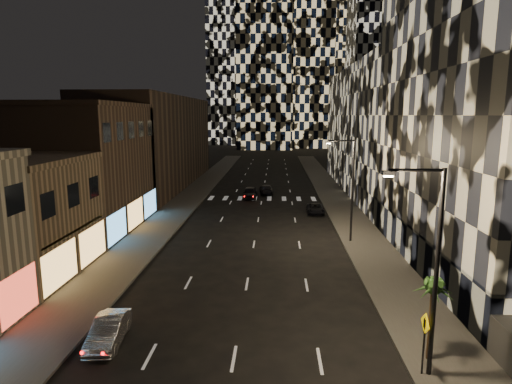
# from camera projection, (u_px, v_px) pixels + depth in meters

# --- Properties ---
(sidewalk_left) EXTENTS (4.00, 120.00, 0.15)m
(sidewalk_left) POSITION_uv_depth(u_px,v_px,m) (189.00, 197.00, 58.77)
(sidewalk_left) COLOR #47443F
(sidewalk_left) RESTS_ON ground
(sidewalk_right) EXTENTS (4.00, 120.00, 0.15)m
(sidewalk_right) POSITION_uv_depth(u_px,v_px,m) (336.00, 199.00, 57.84)
(sidewalk_right) COLOR #47443F
(sidewalk_right) RESTS_ON ground
(curb_left) EXTENTS (0.20, 120.00, 0.15)m
(curb_left) POSITION_uv_depth(u_px,v_px,m) (205.00, 197.00, 58.67)
(curb_left) COLOR #4C4C47
(curb_left) RESTS_ON ground
(curb_right) EXTENTS (0.20, 120.00, 0.15)m
(curb_right) POSITION_uv_depth(u_px,v_px,m) (320.00, 198.00, 57.93)
(curb_right) COLOR #4C4C47
(curb_right) RESTS_ON ground
(retail_tan) EXTENTS (10.00, 10.00, 8.00)m
(retail_tan) POSITION_uv_depth(u_px,v_px,m) (6.00, 220.00, 29.89)
(retail_tan) COLOR #7D664B
(retail_tan) RESTS_ON ground
(retail_brown) EXTENTS (10.00, 15.00, 12.00)m
(retail_brown) POSITION_uv_depth(u_px,v_px,m) (83.00, 169.00, 41.83)
(retail_brown) COLOR brown
(retail_brown) RESTS_ON ground
(retail_filler_left) EXTENTS (10.00, 40.00, 14.00)m
(retail_filler_left) POSITION_uv_depth(u_px,v_px,m) (157.00, 142.00, 67.70)
(retail_filler_left) COLOR brown
(retail_filler_left) RESTS_ON ground
(midrise_base) EXTENTS (0.60, 25.00, 3.00)m
(midrise_base) POSITION_uv_depth(u_px,v_px,m) (413.00, 245.00, 32.41)
(midrise_base) COLOR #383838
(midrise_base) RESTS_ON ground
(midrise_filler_right) EXTENTS (16.00, 40.00, 18.00)m
(midrise_filler_right) POSITION_uv_depth(u_px,v_px,m) (400.00, 130.00, 62.66)
(midrise_filler_right) COLOR #232326
(midrise_filler_right) RESTS_ON ground
(tower_center_low) EXTENTS (18.00, 18.00, 95.00)m
(tower_center_low) POSITION_uv_depth(u_px,v_px,m) (266.00, 1.00, 138.45)
(tower_center_low) COLOR black
(tower_center_low) RESTS_ON ground
(streetlight_near) EXTENTS (2.55, 0.25, 9.00)m
(streetlight_near) POSITION_uv_depth(u_px,v_px,m) (431.00, 259.00, 17.65)
(streetlight_near) COLOR black
(streetlight_near) RESTS_ON sidewalk_right
(streetlight_far) EXTENTS (2.55, 0.25, 9.00)m
(streetlight_far) POSITION_uv_depth(u_px,v_px,m) (350.00, 183.00, 37.32)
(streetlight_far) COLOR black
(streetlight_far) RESTS_ON sidewalk_right
(car_silver_parked) EXTENTS (1.72, 4.06, 1.30)m
(car_silver_parked) POSITION_uv_depth(u_px,v_px,m) (109.00, 331.00, 21.25)
(car_silver_parked) COLOR #9C9CA1
(car_silver_parked) RESTS_ON ground
(car_dark_midlane) EXTENTS (1.85, 4.57, 1.56)m
(car_dark_midlane) POSITION_uv_depth(u_px,v_px,m) (250.00, 193.00, 58.23)
(car_dark_midlane) COLOR black
(car_dark_midlane) RESTS_ON ground
(car_dark_oncoming) EXTENTS (2.14, 4.65, 1.32)m
(car_dark_oncoming) POSITION_uv_depth(u_px,v_px,m) (266.00, 189.00, 61.67)
(car_dark_oncoming) COLOR black
(car_dark_oncoming) RESTS_ON ground
(car_dark_rightlane) EXTENTS (1.87, 4.03, 1.12)m
(car_dark_rightlane) POSITION_uv_depth(u_px,v_px,m) (315.00, 209.00, 49.34)
(car_dark_rightlane) COLOR black
(car_dark_rightlane) RESTS_ON ground
(ped_sign) EXTENTS (0.08, 0.93, 2.80)m
(ped_sign) POSITION_uv_depth(u_px,v_px,m) (425.00, 333.00, 18.24)
(ped_sign) COLOR black
(ped_sign) RESTS_ON sidewalk_right
(palm_tree) EXTENTS (1.98, 1.98, 3.90)m
(palm_tree) POSITION_uv_depth(u_px,v_px,m) (433.00, 293.00, 19.14)
(palm_tree) COLOR #47331E
(palm_tree) RESTS_ON sidewalk_right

